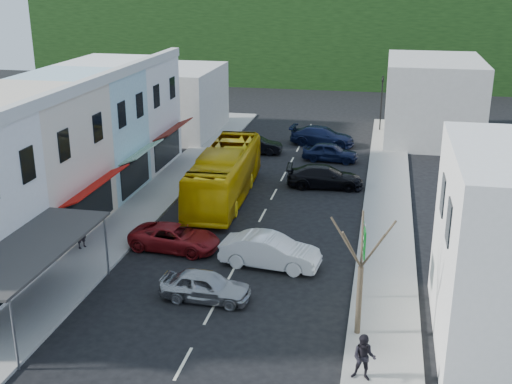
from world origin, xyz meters
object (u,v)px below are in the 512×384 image
pedestrian_right (364,359)px  street_tree (361,267)px  bus (225,176)px  pedestrian_left (81,233)px  traffic_signal (381,104)px  car_white (270,254)px  car_red (175,237)px  car_silver (205,286)px  direction_sign (362,263)px

pedestrian_right → street_tree: 3.83m
bus → street_tree: bearing=-60.5°
pedestrian_left → street_tree: bearing=-86.5°
pedestrian_right → traffic_signal: 39.36m
car_white → car_red: 5.48m
car_silver → traffic_signal: traffic_signal is taller
pedestrian_left → pedestrian_right: size_ratio=1.00×
pedestrian_right → car_silver: bearing=152.4°
car_red → pedestrian_left: (-4.85, -1.10, 0.30)m
traffic_signal → car_silver: bearing=83.9°
car_red → street_tree: bearing=-118.3°
bus → pedestrian_right: size_ratio=6.82×
bus → direction_sign: size_ratio=3.10×
car_red → direction_sign: size_ratio=1.23×
pedestrian_right → street_tree: size_ratio=0.27×
car_red → direction_sign: (10.05, -3.71, 1.17)m
bus → pedestrian_left: size_ratio=6.82×
pedestrian_left → traffic_signal: traffic_signal is taller
bus → street_tree: street_tree is taller
car_silver → car_white: (2.24, 4.03, 0.00)m
car_silver → traffic_signal: size_ratio=0.85×
car_red → street_tree: street_tree is taller
car_red → pedestrian_left: 4.98m
pedestrian_left → direction_sign: 15.15m
bus → car_white: size_ratio=2.64×
car_silver → car_white: 4.62m
pedestrian_right → direction_sign: (-0.38, 6.25, 0.87)m
car_red → street_tree: (10.07, -6.79, 2.42)m
car_silver → direction_sign: (6.92, 1.37, 1.17)m
car_silver → direction_sign: bearing=-76.5°
car_white → pedestrian_left: pedestrian_left is taller
car_red → pedestrian_right: (10.43, -9.96, 0.30)m
car_silver → traffic_signal: bearing=-9.4°
car_white → pedestrian_left: size_ratio=2.59×
pedestrian_right → traffic_signal: bearing=96.4°
direction_sign → pedestrian_right: bearing=-92.7°
bus → direction_sign: direction_sign is taller
direction_sign → bus: bearing=121.7°
street_tree → bus: bearing=121.8°
car_silver → street_tree: size_ratio=0.71×
car_silver → street_tree: bearing=-101.6°
street_tree → direction_sign: bearing=90.3°
direction_sign → car_red: bearing=153.6°
car_red → pedestrian_left: size_ratio=2.71×
car_white → street_tree: 7.80m
pedestrian_left → traffic_signal: (15.10, 30.47, 1.59)m
car_red → pedestrian_right: bearing=-128.0°
bus → car_red: bearing=-96.7°
pedestrian_right → car_white: bearing=125.7°
car_silver → car_white: size_ratio=1.00×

